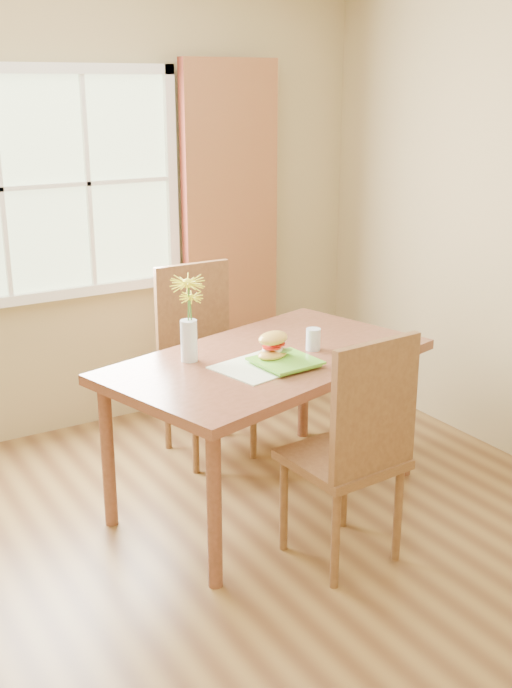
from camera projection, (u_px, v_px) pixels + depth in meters
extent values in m
cube|color=brown|center=(205.00, 584.00, 3.48)|extent=(4.20, 3.80, 0.02)
cube|color=tan|center=(45.00, 212.00, 4.61)|extent=(4.20, 0.02, 2.70)
cube|color=#AFC595|center=(44.00, 186.00, 4.54)|extent=(1.50, 0.02, 1.20)
cube|color=white|center=(36.00, 68.00, 4.32)|extent=(1.62, 0.04, 0.06)
cube|color=white|center=(55.00, 295.00, 4.71)|extent=(1.62, 0.04, 0.06)
cube|color=white|center=(172.00, 178.00, 4.90)|extent=(0.06, 0.04, 1.32)
cube|color=white|center=(46.00, 186.00, 4.52)|extent=(1.50, 0.03, 0.02)
cube|color=maroon|center=(231.00, 239.00, 5.15)|extent=(0.65, 0.08, 2.20)
cube|color=brown|center=(267.00, 361.00, 3.95)|extent=(1.77, 1.28, 0.05)
cylinder|color=brown|center=(214.00, 510.00, 3.34)|extent=(0.06, 0.06, 0.73)
cylinder|color=brown|center=(408.00, 413.00, 4.33)|extent=(0.06, 0.06, 0.73)
cylinder|color=brown|center=(108.00, 456.00, 3.83)|extent=(0.06, 0.06, 0.73)
cylinder|color=brown|center=(304.00, 380.00, 4.81)|extent=(0.06, 0.06, 0.73)
cube|color=brown|center=(342.00, 459.00, 3.54)|extent=(0.47, 0.47, 0.04)
cube|color=brown|center=(377.00, 409.00, 3.28)|extent=(0.45, 0.07, 0.57)
cylinder|color=brown|center=(335.00, 540.00, 3.37)|extent=(0.04, 0.04, 0.46)
cylinder|color=brown|center=(398.00, 514.00, 3.57)|extent=(0.04, 0.04, 0.46)
cylinder|color=brown|center=(284.00, 504.00, 3.66)|extent=(0.04, 0.04, 0.46)
cylinder|color=brown|center=(344.00, 483.00, 3.85)|extent=(0.04, 0.04, 0.46)
cube|color=brown|center=(209.00, 374.00, 4.54)|extent=(0.46, 0.46, 0.04)
cube|color=brown|center=(192.00, 313.00, 4.61)|extent=(0.45, 0.04, 0.58)
cylinder|color=brown|center=(195.00, 434.00, 4.38)|extent=(0.04, 0.04, 0.46)
cylinder|color=brown|center=(253.00, 420.00, 4.56)|extent=(0.04, 0.04, 0.46)
cylinder|color=brown|center=(167.00, 411.00, 4.68)|extent=(0.04, 0.04, 0.46)
cylinder|color=brown|center=(223.00, 399.00, 4.86)|extent=(0.04, 0.04, 0.46)
cube|color=beige|center=(264.00, 365.00, 3.81)|extent=(0.51, 0.42, 0.01)
cube|color=#64C731|center=(285.00, 363.00, 3.81)|extent=(0.30, 0.30, 0.01)
ellipsoid|color=#F9CE55|center=(272.00, 354.00, 3.85)|extent=(0.20, 0.17, 0.05)
ellipsoid|color=#4C8C2D|center=(283.00, 350.00, 3.85)|extent=(0.10, 0.06, 0.01)
cylinder|color=red|center=(272.00, 347.00, 3.83)|extent=(0.09, 0.09, 0.01)
cylinder|color=red|center=(276.00, 344.00, 3.85)|extent=(0.09, 0.09, 0.01)
ellipsoid|color=#F9CE55|center=(273.00, 338.00, 3.83)|extent=(0.20, 0.17, 0.06)
cylinder|color=silver|center=(313.00, 339.00, 4.02)|extent=(0.07, 0.07, 0.11)
cylinder|color=silver|center=(313.00, 341.00, 4.03)|extent=(0.06, 0.06, 0.09)
cylinder|color=silver|center=(189.00, 341.00, 3.85)|extent=(0.08, 0.08, 0.20)
cylinder|color=silver|center=(189.00, 351.00, 3.87)|extent=(0.07, 0.07, 0.10)
cylinder|color=#3D7028|center=(188.00, 323.00, 3.82)|extent=(0.01, 0.01, 0.38)
cylinder|color=#3D7028|center=(192.00, 329.00, 3.83)|extent=(0.01, 0.01, 0.32)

